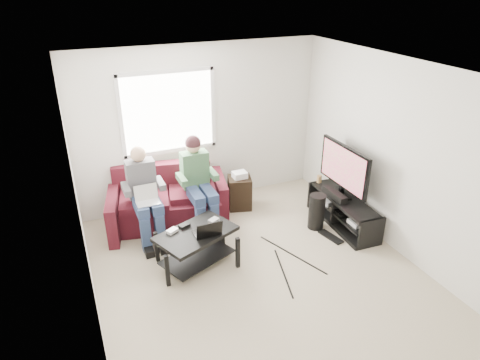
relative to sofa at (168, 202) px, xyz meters
name	(u,v)px	position (x,y,z in m)	size (l,w,h in m)	color
floor	(259,274)	(0.71, -1.78, -0.32)	(4.50, 4.50, 0.00)	beige
ceiling	(264,72)	(0.71, -1.78, 2.28)	(4.50, 4.50, 0.00)	white
wall_back	(200,127)	(0.71, 0.47, 0.98)	(4.50, 4.50, 0.00)	silver
wall_front	(396,311)	(0.71, -4.03, 0.98)	(4.50, 4.50, 0.00)	silver
wall_left	(81,220)	(-1.29, -1.78, 0.98)	(4.50, 4.50, 0.00)	silver
wall_right	(397,158)	(2.71, -1.78, 0.98)	(4.50, 4.50, 0.00)	silver
window	(168,113)	(0.21, 0.45, 1.28)	(1.48, 0.04, 1.28)	white
sofa	(168,202)	(0.00, 0.00, 0.00)	(2.01, 1.16, 0.86)	#4D1325
person_left	(144,191)	(-0.40, -0.32, 0.43)	(0.40, 0.71, 1.35)	navy
person_right	(198,177)	(0.40, -0.30, 0.49)	(0.40, 0.71, 1.40)	navy
laptop_silver	(148,199)	(-0.40, -0.53, 0.41)	(0.32, 0.22, 0.24)	silver
coffee_table	(196,240)	(0.05, -1.25, 0.05)	(1.16, 0.95, 0.50)	black
laptop_black	(206,225)	(0.17, -1.33, 0.30)	(0.34, 0.24, 0.24)	black
controller_a	(172,231)	(-0.23, -1.13, 0.20)	(0.14, 0.09, 0.04)	silver
controller_b	(184,226)	(-0.05, -1.07, 0.20)	(0.14, 0.09, 0.04)	black
controller_c	(214,220)	(0.35, -1.10, 0.20)	(0.14, 0.09, 0.04)	gray
tv_stand	(343,213)	(2.41, -1.19, -0.11)	(0.49, 1.39, 0.46)	black
tv	(344,168)	(2.41, -1.09, 0.60)	(0.12, 1.10, 0.81)	black
soundbar	(334,194)	(2.29, -1.09, 0.19)	(0.12, 0.50, 0.10)	black
drink_cup	(319,179)	(2.36, -0.56, 0.20)	(0.08, 0.08, 0.12)	#B0844B
console_white	(360,222)	(2.41, -1.59, -0.05)	(0.30, 0.22, 0.06)	silver
console_grey	(332,200)	(2.41, -0.89, -0.04)	(0.34, 0.26, 0.08)	gray
console_black	(345,210)	(2.41, -1.24, -0.04)	(0.38, 0.30, 0.07)	black
subwoofer	(317,212)	(2.00, -1.10, -0.04)	(0.24, 0.24, 0.55)	black
keyboard_floor	(331,237)	(2.05, -1.43, -0.31)	(0.14, 0.41, 0.02)	black
end_table	(240,192)	(1.18, -0.06, -0.03)	(0.36, 0.36, 0.64)	black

